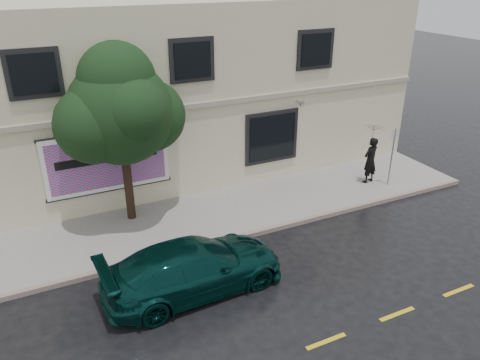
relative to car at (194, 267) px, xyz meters
name	(u,v)px	position (x,y,z in m)	size (l,w,h in m)	color
ground	(258,264)	(2.10, 0.29, -0.73)	(90.00, 90.00, 0.00)	black
sidewalk	(215,214)	(2.10, 3.54, -0.65)	(20.00, 3.50, 0.15)	#9E9A95
curb	(236,238)	(2.10, 1.79, -0.65)	(20.00, 0.18, 0.16)	gray
road_marking	(326,341)	(2.10, -3.21, -0.72)	(19.00, 0.12, 0.01)	gold
building	(161,85)	(2.10, 9.28, 2.77)	(20.00, 8.12, 7.00)	beige
billboard	(108,162)	(-1.10, 5.20, 1.33)	(4.30, 0.16, 2.20)	white
car	(194,267)	(0.00, 0.00, 0.00)	(2.20, 4.98, 1.45)	#072F2D
pedestrian	(370,160)	(8.69, 3.25, 0.36)	(0.68, 0.45, 1.88)	black
umbrella	(374,129)	(8.69, 3.25, 1.66)	(0.98, 0.98, 0.72)	black
street_tree	(120,113)	(-0.63, 4.49, 3.18)	(3.33, 3.33, 5.44)	#342217
sign_pole	(392,151)	(9.26, 2.71, 0.85)	(0.29, 0.05, 2.34)	gray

